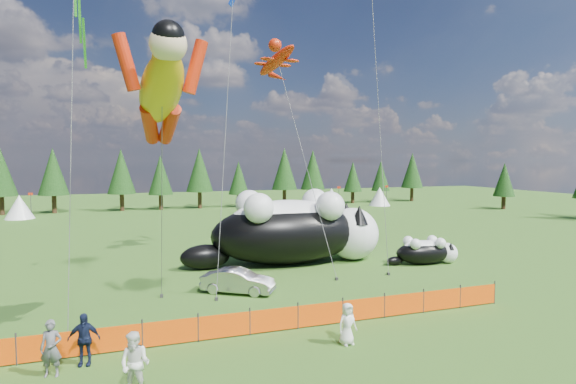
{
  "coord_description": "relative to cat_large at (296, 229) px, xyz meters",
  "views": [
    {
      "loc": [
        -5.14,
        -19.68,
        6.82
      ],
      "look_at": [
        2.97,
        4.0,
        5.07
      ],
      "focal_mm": 28.0,
      "sensor_mm": 36.0,
      "label": 1
    }
  ],
  "objects": [
    {
      "name": "safety_fence",
      "position": [
        -4.89,
        -11.07,
        -1.8
      ],
      "size": [
        22.06,
        0.06,
        1.1
      ],
      "color": "#262626",
      "rests_on": "ground"
    },
    {
      "name": "gecko_kite",
      "position": [
        0.02,
        4.23,
        11.83
      ],
      "size": [
        4.83,
        12.47,
        16.66
      ],
      "color": "red",
      "rests_on": "ground"
    },
    {
      "name": "spectator_a",
      "position": [
        -12.65,
        -12.3,
        -1.4
      ],
      "size": [
        0.73,
        0.55,
        1.81
      ],
      "primitive_type": "imported",
      "rotation": [
        0.0,
        0.0,
        -0.2
      ],
      "color": "#59595E",
      "rests_on": "ground"
    },
    {
      "name": "ground",
      "position": [
        -4.89,
        -8.07,
        -2.3
      ],
      "size": [
        160.0,
        160.0,
        0.0
      ],
      "primitive_type": "plane",
      "color": "#0D380A",
      "rests_on": "ground"
    },
    {
      "name": "diamond_kite_a",
      "position": [
        -4.75,
        -2.82,
        12.63
      ],
      "size": [
        2.14,
        4.25,
        16.59
      ],
      "color": "#0D32C5",
      "rests_on": "ground"
    },
    {
      "name": "festival_tents",
      "position": [
        6.11,
        31.93,
        -0.9
      ],
      "size": [
        50.0,
        3.2,
        2.8
      ],
      "primitive_type": null,
      "color": "white",
      "rests_on": "ground"
    },
    {
      "name": "spectator_c",
      "position": [
        -11.75,
        -11.77,
        -1.42
      ],
      "size": [
        1.1,
        0.68,
        1.77
      ],
      "primitive_type": "imported",
      "rotation": [
        0.0,
        0.0,
        -0.15
      ],
      "color": "#121932",
      "rests_on": "ground"
    },
    {
      "name": "car",
      "position": [
        -5.1,
        -5.38,
        -1.68
      ],
      "size": [
        3.9,
        3.13,
        1.24
      ],
      "primitive_type": "imported",
      "rotation": [
        0.0,
        0.0,
        1.01
      ],
      "color": "#B0B0B4",
      "rests_on": "ground"
    },
    {
      "name": "spectator_e",
      "position": [
        -2.69,
        -13.1,
        -1.52
      ],
      "size": [
        0.83,
        0.61,
        1.56
      ],
      "primitive_type": "imported",
      "rotation": [
        0.0,
        0.0,
        0.16
      ],
      "color": "white",
      "rests_on": "ground"
    },
    {
      "name": "spectator_b",
      "position": [
        -10.14,
        -14.4,
        -1.36
      ],
      "size": [
        1.06,
        0.91,
        1.88
      ],
      "primitive_type": "imported",
      "rotation": [
        0.0,
        0.0,
        -0.5
      ],
      "color": "white",
      "rests_on": "ground"
    },
    {
      "name": "superhero_kite",
      "position": [
        -9.03,
        -10.29,
        7.16
      ],
      "size": [
        5.05,
        8.16,
        12.4
      ],
      "color": "#D9A30B",
      "rests_on": "ground"
    },
    {
      "name": "tree_line",
      "position": [
        -4.89,
        36.93,
        1.7
      ],
      "size": [
        90.0,
        4.0,
        8.0
      ],
      "primitive_type": null,
      "color": "black",
      "rests_on": "ground"
    },
    {
      "name": "cat_large",
      "position": [
        0.0,
        0.0,
        0.0
      ],
      "size": [
        13.43,
        5.14,
        4.85
      ],
      "rotation": [
        0.0,
        0.0,
        -0.04
      ],
      "color": "black",
      "rests_on": "ground"
    },
    {
      "name": "cat_small",
      "position": [
        8.11,
        -3.0,
        -1.45
      ],
      "size": [
        4.99,
        2.25,
        1.8
      ],
      "rotation": [
        0.0,
        0.0,
        -0.14
      ],
      "color": "black",
      "rests_on": "ground"
    }
  ]
}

